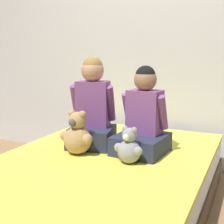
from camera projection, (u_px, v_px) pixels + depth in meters
The scene contains 7 objects.
ground_plane at pixel (101, 213), 2.10m from camera, with size 14.00×14.00×0.00m, color #93704C.
wall_behind_bed at pixel (155, 32), 2.87m from camera, with size 8.00×0.06×2.50m.
bed at pixel (101, 186), 2.06m from camera, with size 1.34×1.96×0.38m.
child_on_left at pixel (92, 109), 2.29m from camera, with size 0.37×0.37×0.65m.
child_on_right at pixel (143, 120), 2.13m from camera, with size 0.35×0.38×0.60m.
teddy_bear_held_by_left_child at pixel (77, 136), 2.11m from camera, with size 0.25×0.19×0.30m.
teddy_bear_held_by_right_child at pixel (129, 148), 1.94m from camera, with size 0.20×0.15×0.24m.
Camera 1 is at (0.88, -1.73, 1.06)m, focal length 50.00 mm.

